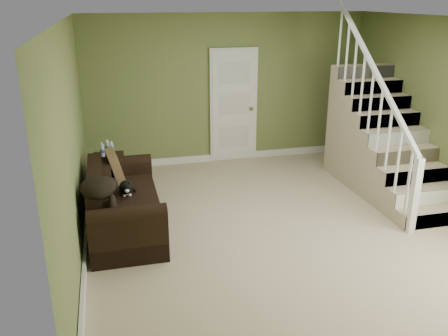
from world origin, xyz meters
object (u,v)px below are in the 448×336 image
sofa (121,206)px  banana (128,211)px  cat (126,188)px  side_table (109,172)px

sofa → banana: (0.07, -0.51, 0.16)m
cat → banana: cat is taller
sofa → side_table: sofa is taller
side_table → banana: bearing=-84.1°
sofa → banana: bearing=-82.3°
cat → banana: 0.59m
sofa → banana: sofa is taller
banana → cat: bearing=73.6°
side_table → banana: (0.19, -1.87, 0.17)m
sofa → cat: sofa is taller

